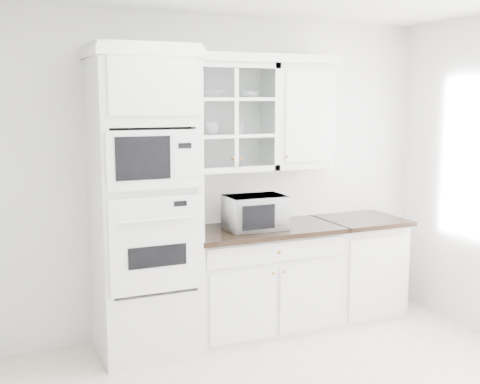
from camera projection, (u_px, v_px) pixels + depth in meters
name	position (u px, v px, depth m)	size (l,w,h in m)	color
room_shell	(292.00, 132.00, 3.98)	(4.00, 3.50, 2.70)	white
oven_column	(144.00, 203.00, 4.66)	(0.76, 0.68, 2.40)	white
base_cabinet_run	(262.00, 278.00, 5.21)	(1.32, 0.67, 0.92)	white
extra_base_cabinet	(358.00, 266.00, 5.61)	(0.72, 0.67, 0.92)	white
upper_cabinet_glass	(228.00, 117.00, 5.02)	(0.80, 0.33, 0.90)	white
upper_cabinet_solid	(299.00, 116.00, 5.29)	(0.55, 0.33, 0.90)	white
crown_molding	(218.00, 58.00, 4.89)	(2.14, 0.38, 0.07)	white
countertop_microwave	(255.00, 212.00, 5.04)	(0.49, 0.41, 0.28)	white
bowl_a	(211.00, 94.00, 4.91)	(0.23, 0.23, 0.06)	white
bowl_b	(248.00, 95.00, 5.08)	(0.17, 0.17, 0.05)	white
cup_a	(211.00, 129.00, 4.95)	(0.13, 0.13, 0.10)	white
cup_b	(239.00, 129.00, 5.06)	(0.10, 0.10, 0.09)	white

